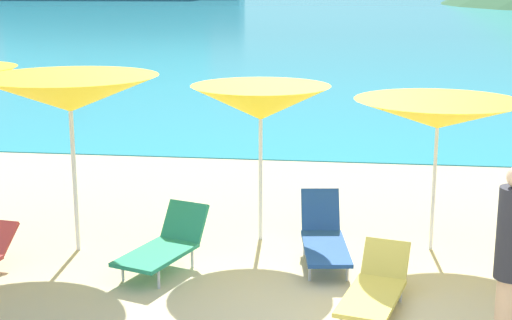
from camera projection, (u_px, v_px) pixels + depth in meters
ground_plane at (351, 144)px, 17.53m from camera, size 50.00×100.00×0.30m
umbrella_1 at (70, 94)px, 9.66m from camera, size 2.52×2.52×2.34m
umbrella_2 at (261, 103)px, 10.12m from camera, size 1.98×1.98×2.16m
umbrella_3 at (438, 114)px, 9.75m from camera, size 2.35×2.35×2.03m
lounge_chair_4 at (165, 244)px, 9.37m from camera, size 1.00×1.49×0.73m
lounge_chair_5 at (375, 287)px, 8.26m from camera, size 0.86×1.50×0.61m
lounge_chair_6 at (324, 237)px, 9.63m from camera, size 0.73×1.61×0.80m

